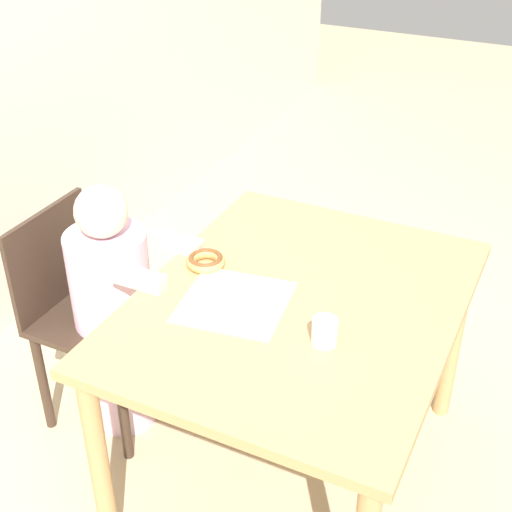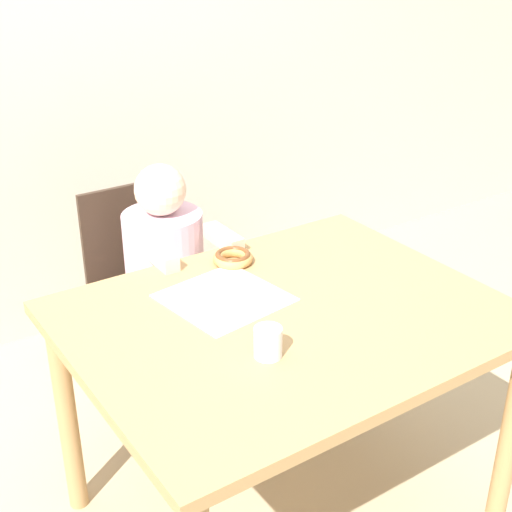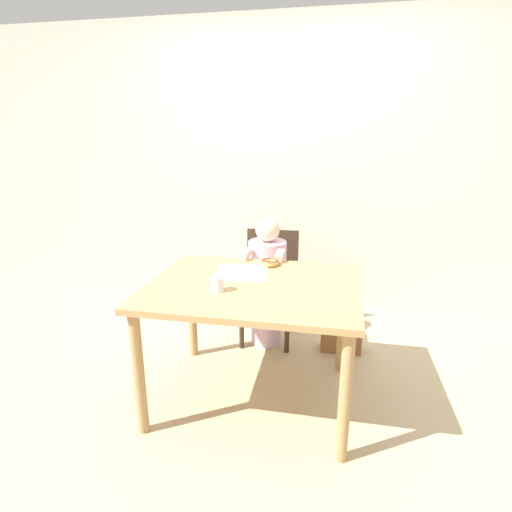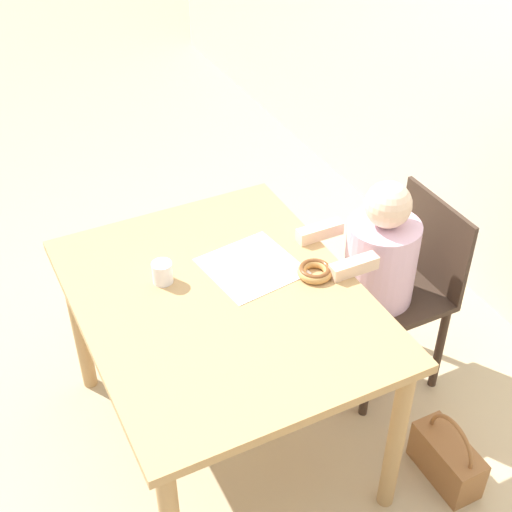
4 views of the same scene
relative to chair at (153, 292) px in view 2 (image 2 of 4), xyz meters
name	(u,v)px [view 2 (image 2 of 4)]	position (x,y,z in m)	size (l,w,h in m)	color
wall_back	(68,46)	(0.03, 0.72, 0.80)	(8.00, 0.05, 2.50)	beige
dining_table	(286,342)	(0.03, -0.80, 0.19)	(1.17, 0.93, 0.74)	tan
chair	(153,292)	(0.00, 0.00, 0.00)	(0.41, 0.42, 0.84)	#38281E
child_figure	(167,297)	(0.00, -0.12, 0.03)	(0.29, 0.44, 0.98)	silver
donut	(233,257)	(0.07, -0.45, 0.31)	(0.13, 0.13, 0.04)	tan
napkin	(224,298)	(-0.07, -0.63, 0.29)	(0.35, 0.35, 0.00)	white
handbag	(293,342)	(0.56, -0.13, -0.35)	(0.29, 0.13, 0.30)	brown
cup	(268,342)	(-0.13, -0.94, 0.33)	(0.07, 0.07, 0.08)	white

